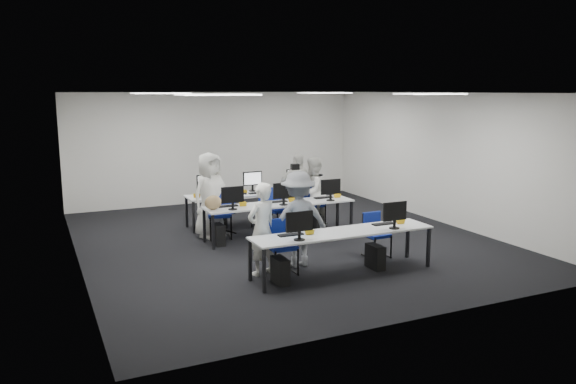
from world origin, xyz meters
name	(u,v)px	position (x,y,z in m)	size (l,w,h in m)	color
room	(284,168)	(0.00, 0.00, 1.50)	(9.00, 9.02, 3.00)	black
ceiling_panels	(284,94)	(0.00, 0.00, 2.98)	(5.20, 4.60, 0.02)	white
desk_front	(343,234)	(0.00, -2.40, 0.68)	(3.20, 0.70, 0.73)	silver
desk_mid	(280,206)	(0.00, 0.20, 0.68)	(3.20, 0.70, 0.73)	silver
desk_back	(255,194)	(0.00, 1.60, 0.68)	(3.20, 0.70, 0.73)	silver
equipment_front	(333,255)	(-0.19, -2.42, 0.36)	(2.51, 0.41, 1.19)	#0D56AA
equipment_mid	(272,222)	(-0.19, 0.18, 0.36)	(2.91, 0.41, 1.19)	white
equipment_back	(263,207)	(0.19, 1.62, 0.36)	(2.91, 0.41, 1.19)	white
chair_0	(282,257)	(-0.93, -1.95, 0.29)	(0.46, 0.50, 0.90)	navy
chair_1	(376,243)	(1.06, -1.81, 0.26)	(0.42, 0.45, 0.82)	navy
chair_2	(219,223)	(-1.16, 0.73, 0.30)	(0.56, 0.60, 0.96)	navy
chair_3	(278,218)	(0.17, 0.69, 0.30)	(0.58, 0.61, 0.95)	navy
chair_4	(311,213)	(1.03, 0.80, 0.31)	(0.53, 0.57, 0.98)	navy
chair_5	(221,220)	(-1.03, 1.02, 0.30)	(0.60, 0.63, 0.95)	navy
chair_6	(265,216)	(-0.04, 0.93, 0.31)	(0.49, 0.53, 0.98)	navy
chair_7	(304,212)	(0.97, 1.02, 0.29)	(0.56, 0.59, 0.93)	navy
handbag	(213,203)	(-1.45, 0.18, 0.87)	(0.35, 0.22, 0.28)	olive
student_0	(262,229)	(-1.24, -1.85, 0.78)	(0.57, 0.37, 1.56)	beige
student_1	(313,192)	(1.05, 0.75, 0.79)	(0.77, 0.60, 1.59)	beige
student_2	(210,195)	(-1.30, 0.88, 0.89)	(0.87, 0.57, 1.78)	beige
student_3	(298,190)	(0.76, 0.93, 0.84)	(0.98, 0.41, 1.68)	beige
photographer	(298,219)	(-0.50, -1.70, 0.84)	(1.09, 0.62, 1.68)	slate
dslr_camera	(295,167)	(-0.47, -1.52, 1.74)	(0.14, 0.18, 0.10)	black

